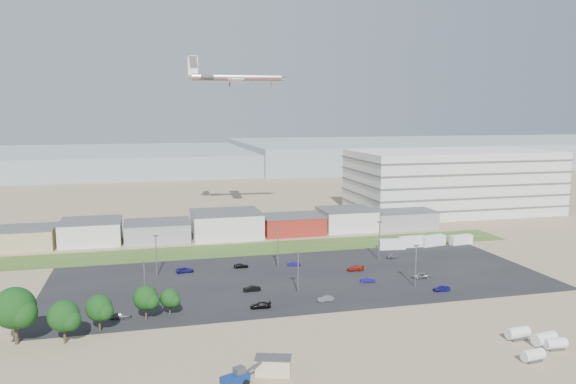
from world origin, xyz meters
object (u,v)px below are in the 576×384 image
object	(u,v)px
tree_far_left	(15,312)
parked_car_6	(241,266)
parked_car_1	(368,280)
parked_car_8	(393,256)
storage_tank_nw	(518,333)
parked_car_12	(355,268)
parked_car_0	(421,276)
parked_car_13	(325,299)
parked_car_3	(261,305)
parked_car_10	(121,315)
portable_shed	(273,366)
box_trailer_a	(392,244)
parked_car_2	(442,288)
telehandler	(235,378)
parked_car_4	(252,289)
airliner	(237,78)
parked_car_11	(294,263)
parked_car_9	(185,270)

from	to	relation	value
tree_far_left	parked_car_6	xyz separation A→B (m)	(46.14, 38.70, -5.25)
parked_car_1	parked_car_8	bearing A→B (deg)	147.70
storage_tank_nw	parked_car_12	bearing A→B (deg)	104.07
parked_car_0	parked_car_13	bearing A→B (deg)	-63.60
parked_car_3	parked_car_10	distance (m)	27.92
tree_far_left	parked_car_3	world-z (taller)	tree_far_left
portable_shed	parked_car_10	xyz separation A→B (m)	(-23.86, 30.70, -0.81)
box_trailer_a	parked_car_1	size ratio (longest dim) A/B	2.20
parked_car_10	parked_car_13	xyz separation A→B (m)	(42.29, -0.33, -0.02)
parked_car_2	parked_car_3	size ratio (longest dim) A/B	0.89
storage_tank_nw	telehandler	bearing A→B (deg)	-174.53
parked_car_2	parked_car_10	world-z (taller)	parked_car_2
parked_car_1	parked_car_4	bearing A→B (deg)	-84.22
tree_far_left	airliner	world-z (taller)	airliner
portable_shed	tree_far_left	size ratio (longest dim) A/B	0.48
portable_shed	parked_car_13	xyz separation A→B (m)	(18.43, 30.37, -0.83)
box_trailer_a	parked_car_1	xyz separation A→B (m)	(-19.54, -29.11, -0.88)
parked_car_1	parked_car_12	xyz separation A→B (m)	(0.72, 10.05, 0.05)
tree_far_left	parked_car_2	world-z (taller)	tree_far_left
parked_car_1	parked_car_13	world-z (taller)	parked_car_1
box_trailer_a	parked_car_2	bearing A→B (deg)	-91.89
airliner	parked_car_0	world-z (taller)	airliner
telehandler	parked_car_11	distance (m)	67.09
parked_car_12	parked_car_10	bearing A→B (deg)	-67.43
portable_shed	airliner	xyz separation A→B (m)	(15.96, 130.12, 51.59)
parked_car_4	parked_car_1	bearing A→B (deg)	87.54
box_trailer_a	parked_car_12	bearing A→B (deg)	-128.11
telehandler	parked_car_4	world-z (taller)	telehandler
storage_tank_nw	parked_car_6	bearing A→B (deg)	124.42
storage_tank_nw	tree_far_left	bearing A→B (deg)	167.07
storage_tank_nw	parked_car_3	bearing A→B (deg)	146.58
parked_car_9	parked_car_0	bearing A→B (deg)	-114.48
parked_car_1	parked_car_2	bearing A→B (deg)	59.18
telehandler	parked_car_1	bearing A→B (deg)	25.34
airliner	parked_car_1	xyz separation A→B (m)	(16.46, -89.34, -52.41)
box_trailer_a	parked_car_10	distance (m)	85.36
parked_car_6	airliner	bearing A→B (deg)	-9.02
portable_shed	parked_car_4	size ratio (longest dim) A/B	1.41
parked_car_4	parked_car_11	size ratio (longest dim) A/B	1.12
parked_car_13	parked_car_12	bearing A→B (deg)	140.13
tree_far_left	parked_car_1	size ratio (longest dim) A/B	3.27
airliner	parked_car_11	distance (m)	88.05
parked_car_3	portable_shed	bearing A→B (deg)	-3.95
portable_shed	storage_tank_nw	size ratio (longest dim) A/B	1.34
airliner	parked_car_1	world-z (taller)	airliner
parked_car_2	parked_car_1	bearing A→B (deg)	-124.72
parked_car_6	parked_car_9	xyz separation A→B (m)	(-14.50, -0.79, 0.07)
telehandler	parked_car_12	size ratio (longest dim) A/B	1.56
telehandler	parked_car_0	size ratio (longest dim) A/B	1.61
parked_car_1	parked_car_8	size ratio (longest dim) A/B	0.98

